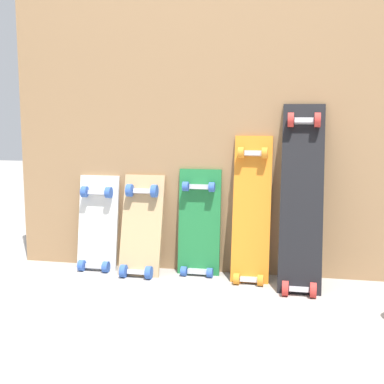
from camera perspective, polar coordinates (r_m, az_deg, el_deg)
name	(u,v)px	position (r m, az deg, el deg)	size (l,w,h in m)	color
ground_plane	(195,273)	(2.78, 0.30, -8.77)	(12.00, 12.00, 0.00)	#9E9991
plywood_wall_panel	(197,133)	(2.73, 0.60, 6.40)	(1.96, 0.04, 1.45)	#99724C
skateboard_white	(98,229)	(2.86, -10.19, -3.94)	(0.22, 0.16, 0.56)	silver
skateboard_natural	(141,231)	(2.74, -5.56, -4.26)	(0.22, 0.23, 0.57)	tan
skateboard_green	(199,229)	(2.72, 0.77, -4.00)	(0.22, 0.13, 0.61)	#1E7238
skateboard_orange	(251,216)	(2.62, 6.44, -2.59)	(0.19, 0.22, 0.79)	orange
skateboard_black	(302,204)	(2.53, 11.78, -1.24)	(0.20, 0.34, 0.94)	black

